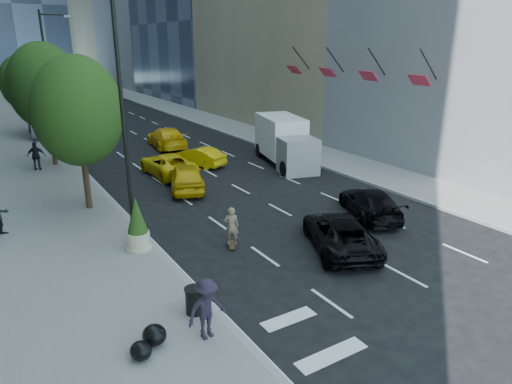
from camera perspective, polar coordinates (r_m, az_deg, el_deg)
ground at (r=19.62m, az=7.28°, el=-6.26°), size 160.00×160.00×0.00m
sidewalk_left at (r=44.53m, az=-28.25°, el=5.77°), size 6.00×120.00×0.15m
sidewalk_right at (r=49.35m, az=-5.67°, el=8.90°), size 4.00×120.00×0.15m
lamp_near at (r=18.59m, az=-15.91°, el=10.54°), size 2.13×0.22×10.00m
lamp_far at (r=36.17m, az=-24.29°, el=13.14°), size 2.13×0.22×10.00m
tree_near at (r=23.33m, az=-21.37°, el=9.36°), size 4.20×4.20×7.46m
tree_mid at (r=33.12m, az=-24.91°, el=11.85°), size 4.50×4.50×7.99m
tree_far at (r=46.06m, az=-27.07°, el=12.07°), size 3.90×3.90×6.92m
traffic_signal at (r=54.10m, az=-27.04°, el=12.31°), size 2.48×0.53×5.20m
facade_flags at (r=32.45m, az=11.49°, el=14.59°), size 1.85×13.30×2.05m
skateboarder at (r=18.73m, az=-3.08°, el=-4.62°), size 0.71×0.61×1.64m
black_sedan_lincoln at (r=18.96m, az=10.44°, el=-5.07°), size 4.13×5.44×1.37m
black_sedan_mercedes at (r=22.72m, az=14.06°, el=-1.32°), size 3.67×5.10×1.37m
taxi_a at (r=26.27m, az=-8.69°, el=1.92°), size 3.27×4.93×1.56m
taxi_b at (r=31.37m, az=-7.12°, el=4.42°), size 2.79×4.07×1.27m
taxi_c at (r=29.47m, az=-11.00°, el=3.43°), size 2.46×5.09×1.40m
taxi_d at (r=37.27m, az=-11.13°, el=6.69°), size 2.81×5.70×1.59m
city_bus at (r=48.54m, az=-24.00°, el=9.39°), size 5.60×13.64×3.70m
box_truck at (r=31.40m, az=3.63°, el=6.37°), size 4.01×7.02×3.17m
pedestrian_b at (r=32.64m, az=-25.77°, el=4.08°), size 1.19×0.78×1.88m
pedestrian_c at (r=13.12m, az=-6.20°, el=-14.33°), size 1.24×0.79×1.82m
trash_can at (r=14.47m, az=-7.72°, el=-13.35°), size 0.54×0.54×0.82m
planter_shrub at (r=18.74m, az=-14.62°, el=-4.00°), size 0.91×0.91×2.18m
garbage_bags at (r=13.28m, az=-13.21°, el=-17.68°), size 1.14×1.10×0.56m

